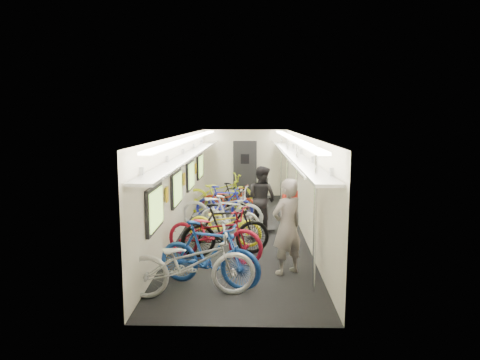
# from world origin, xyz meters

# --- Properties ---
(train_car_shell) EXTENTS (10.00, 10.00, 10.00)m
(train_car_shell) POSITION_xyz_m (-0.36, 0.71, 1.66)
(train_car_shell) COLOR black
(train_car_shell) RESTS_ON ground
(bicycle_0) EXTENTS (2.15, 1.01, 1.09)m
(bicycle_0) POSITION_xyz_m (-0.73, -4.00, 0.54)
(bicycle_0) COLOR #ABAAAF
(bicycle_0) RESTS_ON ground
(bicycle_1) EXTENTS (1.91, 1.09, 1.11)m
(bicycle_1) POSITION_xyz_m (-0.47, -3.58, 0.55)
(bicycle_1) COLOR #183F92
(bicycle_1) RESTS_ON ground
(bicycle_2) EXTENTS (2.21, 1.46, 1.10)m
(bicycle_2) POSITION_xyz_m (-0.50, -2.24, 0.55)
(bicycle_2) COLOR maroon
(bicycle_2) RESTS_ON ground
(bicycle_3) EXTENTS (1.92, 0.98, 1.11)m
(bicycle_3) POSITION_xyz_m (-0.28, -1.98, 0.56)
(bicycle_3) COLOR black
(bicycle_3) RESTS_ON ground
(bicycle_4) EXTENTS (1.87, 1.14, 0.93)m
(bicycle_4) POSITION_xyz_m (-0.37, -1.13, 0.46)
(bicycle_4) COLOR yellow
(bicycle_4) RESTS_ON ground
(bicycle_5) EXTENTS (1.66, 1.05, 0.97)m
(bicycle_5) POSITION_xyz_m (-0.29, -0.41, 0.48)
(bicycle_5) COLOR silver
(bicycle_5) RESTS_ON ground
(bicycle_6) EXTENTS (2.25, 1.20, 1.12)m
(bicycle_6) POSITION_xyz_m (-0.50, 0.04, 0.56)
(bicycle_6) COLOR #A4A4A8
(bicycle_6) RESTS_ON ground
(bicycle_7) EXTENTS (1.67, 0.71, 0.97)m
(bicycle_7) POSITION_xyz_m (-0.51, 1.06, 0.49)
(bicycle_7) COLOR #1B23A2
(bicycle_7) RESTS_ON ground
(bicycle_8) EXTENTS (1.85, 1.24, 0.92)m
(bicycle_8) POSITION_xyz_m (-0.41, 1.58, 0.46)
(bicycle_8) COLOR maroon
(bicycle_8) RESTS_ON ground
(bicycle_9) EXTENTS (1.60, 0.84, 0.92)m
(bicycle_9) POSITION_xyz_m (-0.25, 1.92, 0.46)
(bicycle_9) COLOR black
(bicycle_9) RESTS_ON ground
(bicycle_10) EXTENTS (2.28, 1.42, 1.13)m
(bicycle_10) POSITION_xyz_m (-0.75, 2.33, 0.56)
(bicycle_10) COLOR #A9BB11
(bicycle_10) RESTS_ON ground
(passenger_near) EXTENTS (0.76, 0.71, 1.75)m
(passenger_near) POSITION_xyz_m (0.88, -2.94, 0.88)
(passenger_near) COLOR gray
(passenger_near) RESTS_ON ground
(passenger_mid) EXTENTS (1.01, 0.99, 1.64)m
(passenger_mid) POSITION_xyz_m (0.50, 0.07, 0.82)
(passenger_mid) COLOR black
(passenger_mid) RESTS_ON ground
(backpack) EXTENTS (0.29, 0.20, 0.38)m
(backpack) POSITION_xyz_m (0.96, -2.54, 1.28)
(backpack) COLOR red
(backpack) RESTS_ON passenger_near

